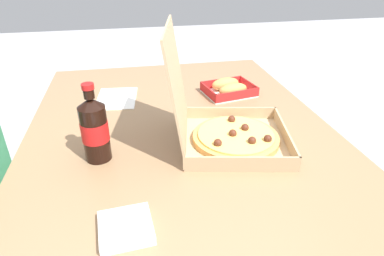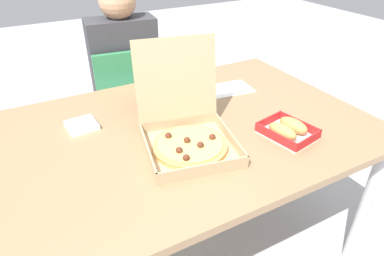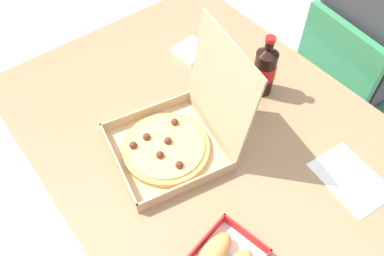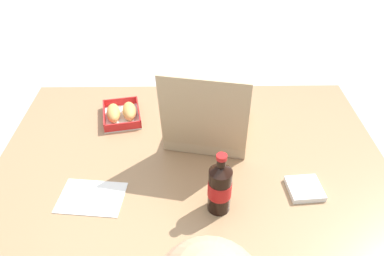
% 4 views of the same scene
% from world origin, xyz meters
% --- Properties ---
extents(dining_table, '(1.43, 0.99, 0.71)m').
position_xyz_m(dining_table, '(0.00, 0.00, 0.64)').
color(dining_table, '#997551').
rests_on(dining_table, ground_plane).
extents(pizza_box_open, '(0.37, 0.41, 0.35)m').
position_xyz_m(pizza_box_open, '(-0.07, -0.12, 0.75)').
color(pizza_box_open, tan).
rests_on(pizza_box_open, dining_table).
extents(bread_side_box, '(0.18, 0.22, 0.06)m').
position_xyz_m(bread_side_box, '(0.29, -0.24, 0.73)').
color(bread_side_box, white).
rests_on(bread_side_box, dining_table).
extents(cola_bottle, '(0.07, 0.07, 0.22)m').
position_xyz_m(cola_bottle, '(-0.08, 0.26, 0.80)').
color(cola_bottle, black).
rests_on(cola_bottle, dining_table).
extents(paper_menu, '(0.22, 0.17, 0.00)m').
position_xyz_m(paper_menu, '(0.33, 0.21, 0.71)').
color(paper_menu, white).
rests_on(paper_menu, dining_table).
extents(napkin_pile, '(0.12, 0.12, 0.02)m').
position_xyz_m(napkin_pile, '(-0.38, 0.19, 0.72)').
color(napkin_pile, white).
rests_on(napkin_pile, dining_table).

